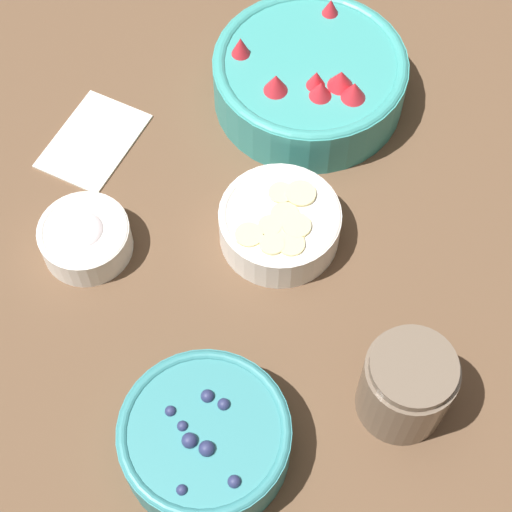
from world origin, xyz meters
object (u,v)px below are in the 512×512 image
at_px(jar_chocolate, 406,387).
at_px(bowl_blueberries, 205,438).
at_px(bowl_strawberries, 310,76).
at_px(bowl_bananas, 280,223).
at_px(bowl_cream, 85,237).

bearing_deg(jar_chocolate, bowl_blueberries, -74.42).
relative_size(bowl_blueberries, jar_chocolate, 1.66).
xyz_separation_m(bowl_blueberries, jar_chocolate, (-0.05, 0.19, 0.01)).
bearing_deg(bowl_strawberries, bowl_bananas, -9.01).
distance_m(bowl_bananas, bowl_cream, 0.22).
xyz_separation_m(bowl_blueberries, bowl_bananas, (-0.25, 0.07, -0.01)).
relative_size(bowl_strawberries, bowl_cream, 2.32).
relative_size(bowl_strawberries, bowl_blueberries, 1.41).
distance_m(bowl_blueberries, bowl_cream, 0.27).
relative_size(bowl_strawberries, jar_chocolate, 2.35).
relative_size(bowl_bananas, bowl_cream, 1.34).
bearing_deg(bowl_strawberries, jar_chocolate, 13.33).
height_order(bowl_strawberries, jar_chocolate, jar_chocolate).
xyz_separation_m(bowl_bananas, jar_chocolate, (0.19, 0.13, 0.02)).
height_order(bowl_blueberries, bowl_cream, bowl_blueberries).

